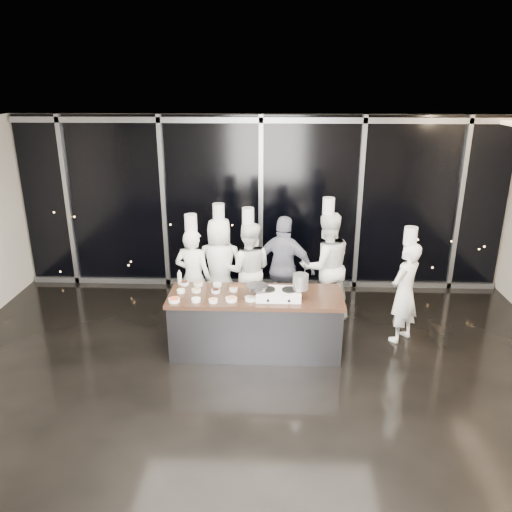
% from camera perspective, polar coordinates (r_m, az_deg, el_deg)
% --- Properties ---
extents(ground, '(9.00, 9.00, 0.00)m').
position_cam_1_polar(ground, '(6.72, -0.35, -14.62)').
color(ground, black).
rests_on(ground, ground).
extents(room_shell, '(9.02, 7.02, 3.21)m').
position_cam_1_polar(room_shell, '(5.76, 1.35, 4.16)').
color(room_shell, beige).
rests_on(room_shell, ground).
extents(window_wall, '(8.90, 0.11, 3.20)m').
position_cam_1_polar(window_wall, '(9.24, 0.56, 5.96)').
color(window_wall, black).
rests_on(window_wall, ground).
extents(demo_counter, '(2.46, 0.86, 0.90)m').
position_cam_1_polar(demo_counter, '(7.26, -0.05, -7.65)').
color(demo_counter, '#38383D').
rests_on(demo_counter, ground).
extents(stove, '(0.61, 0.40, 0.14)m').
position_cam_1_polar(stove, '(6.94, 2.58, -4.35)').
color(stove, white).
rests_on(stove, demo_counter).
extents(frying_pan, '(0.52, 0.30, 0.05)m').
position_cam_1_polar(frying_pan, '(6.90, 0.07, -3.53)').
color(frying_pan, slate).
rests_on(frying_pan, stove).
extents(stock_pot, '(0.21, 0.21, 0.21)m').
position_cam_1_polar(stock_pot, '(6.88, 5.12, -2.95)').
color(stock_pot, '#A7A7A9').
rests_on(stock_pot, stove).
extents(prep_bowls, '(1.20, 0.75, 0.05)m').
position_cam_1_polar(prep_bowls, '(7.09, -5.40, -4.23)').
color(prep_bowls, white).
rests_on(prep_bowls, demo_counter).
extents(squeeze_bottle, '(0.06, 0.06, 0.23)m').
position_cam_1_polar(squeeze_bottle, '(7.46, -8.73, -2.41)').
color(squeeze_bottle, silver).
rests_on(squeeze_bottle, demo_counter).
extents(chef_far_left, '(0.66, 0.51, 1.84)m').
position_cam_1_polar(chef_far_left, '(7.94, -7.19, -2.35)').
color(chef_far_left, white).
rests_on(chef_far_left, ground).
extents(chef_left, '(0.82, 0.53, 1.91)m').
position_cam_1_polar(chef_left, '(8.28, -4.14, -1.14)').
color(chef_left, white).
rests_on(chef_left, ground).
extents(chef_center, '(0.81, 0.64, 1.87)m').
position_cam_1_polar(chef_center, '(8.17, -0.88, -1.56)').
color(chef_center, white).
rests_on(chef_center, ground).
extents(guest, '(1.10, 0.73, 1.74)m').
position_cam_1_polar(guest, '(8.13, 3.25, -1.40)').
color(guest, '#15183A').
rests_on(guest, ground).
extents(chef_right, '(1.04, 0.91, 2.04)m').
position_cam_1_polar(chef_right, '(8.18, 7.96, -1.10)').
color(chef_right, white).
rests_on(chef_right, ground).
extents(chef_side, '(0.67, 0.66, 1.79)m').
position_cam_1_polar(chef_side, '(7.74, 16.61, -3.84)').
color(chef_side, white).
rests_on(chef_side, ground).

